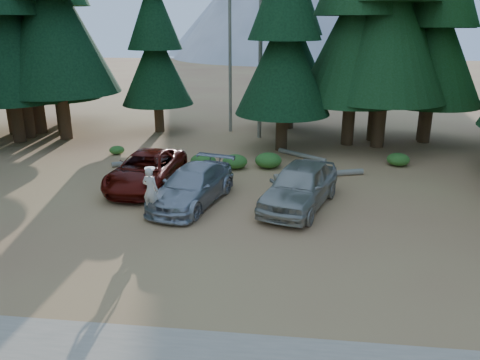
{
  "coord_description": "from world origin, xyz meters",
  "views": [
    {
      "loc": [
        2.9,
        -13.69,
        6.75
      ],
      "look_at": [
        1.01,
        2.49,
        1.25
      ],
      "focal_mm": 35.0,
      "sensor_mm": 36.0,
      "label": 1
    }
  ],
  "objects_px": {
    "log_right": "(319,174)",
    "red_pickup": "(146,170)",
    "log_mid": "(302,155)",
    "frisbee_player": "(151,190)",
    "log_left": "(148,161)",
    "silver_minivan_center": "(192,186)",
    "silver_minivan_right": "(300,185)"
  },
  "relations": [
    {
      "from": "log_right",
      "to": "red_pickup",
      "type": "bearing_deg",
      "value": 177.35
    },
    {
      "from": "log_right",
      "to": "log_mid",
      "type": "bearing_deg",
      "value": 85.33
    },
    {
      "from": "red_pickup",
      "to": "frisbee_player",
      "type": "bearing_deg",
      "value": -67.87
    },
    {
      "from": "red_pickup",
      "to": "log_right",
      "type": "height_order",
      "value": "red_pickup"
    },
    {
      "from": "red_pickup",
      "to": "log_left",
      "type": "relative_size",
      "value": 1.47
    },
    {
      "from": "log_left",
      "to": "red_pickup",
      "type": "bearing_deg",
      "value": -103.42
    },
    {
      "from": "silver_minivan_center",
      "to": "log_mid",
      "type": "bearing_deg",
      "value": 72.8
    },
    {
      "from": "log_mid",
      "to": "log_right",
      "type": "relative_size",
      "value": 0.71
    },
    {
      "from": "silver_minivan_center",
      "to": "log_left",
      "type": "xyz_separation_m",
      "value": [
        -3.4,
        5.11,
        -0.59
      ]
    },
    {
      "from": "red_pickup",
      "to": "log_mid",
      "type": "height_order",
      "value": "red_pickup"
    },
    {
      "from": "silver_minivan_right",
      "to": "log_left",
      "type": "bearing_deg",
      "value": 165.13
    },
    {
      "from": "silver_minivan_right",
      "to": "log_mid",
      "type": "height_order",
      "value": "silver_minivan_right"
    },
    {
      "from": "log_mid",
      "to": "log_left",
      "type": "bearing_deg",
      "value": -127.36
    },
    {
      "from": "silver_minivan_right",
      "to": "frisbee_player",
      "type": "distance_m",
      "value": 5.61
    },
    {
      "from": "red_pickup",
      "to": "silver_minivan_right",
      "type": "relative_size",
      "value": 1.05
    },
    {
      "from": "silver_minivan_center",
      "to": "red_pickup",
      "type": "bearing_deg",
      "value": 157.73
    },
    {
      "from": "log_mid",
      "to": "frisbee_player",
      "type": "bearing_deg",
      "value": -82.77
    },
    {
      "from": "log_mid",
      "to": "silver_minivan_center",
      "type": "bearing_deg",
      "value": -82.95
    },
    {
      "from": "silver_minivan_center",
      "to": "log_left",
      "type": "distance_m",
      "value": 6.16
    },
    {
      "from": "frisbee_player",
      "to": "red_pickup",
      "type": "bearing_deg",
      "value": -53.37
    },
    {
      "from": "silver_minivan_center",
      "to": "log_right",
      "type": "relative_size",
      "value": 1.15
    },
    {
      "from": "silver_minivan_right",
      "to": "log_right",
      "type": "relative_size",
      "value": 1.17
    },
    {
      "from": "red_pickup",
      "to": "silver_minivan_center",
      "type": "bearing_deg",
      "value": -34.36
    },
    {
      "from": "red_pickup",
      "to": "silver_minivan_center",
      "type": "height_order",
      "value": "red_pickup"
    },
    {
      "from": "log_mid",
      "to": "log_right",
      "type": "xyz_separation_m",
      "value": [
        0.77,
        -3.19,
        0.01
      ]
    },
    {
      "from": "silver_minivan_center",
      "to": "frisbee_player",
      "type": "xyz_separation_m",
      "value": [
        -1.09,
        -1.84,
        0.44
      ]
    },
    {
      "from": "silver_minivan_center",
      "to": "log_left",
      "type": "height_order",
      "value": "silver_minivan_center"
    },
    {
      "from": "silver_minivan_right",
      "to": "frisbee_player",
      "type": "xyz_separation_m",
      "value": [
        -5.24,
        -1.98,
        0.3
      ]
    },
    {
      "from": "silver_minivan_center",
      "to": "log_mid",
      "type": "distance_m",
      "value": 8.29
    },
    {
      "from": "silver_minivan_right",
      "to": "log_left",
      "type": "height_order",
      "value": "silver_minivan_right"
    },
    {
      "from": "red_pickup",
      "to": "log_left",
      "type": "xyz_separation_m",
      "value": [
        -1.0,
        3.33,
        -0.6
      ]
    },
    {
      "from": "silver_minivan_right",
      "to": "red_pickup",
      "type": "bearing_deg",
      "value": -175.53
    }
  ]
}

